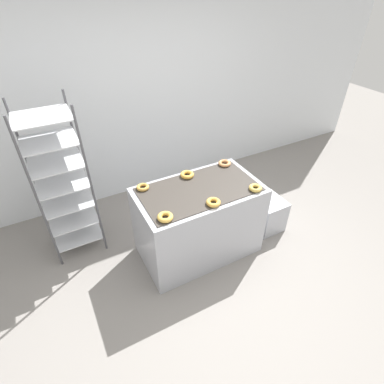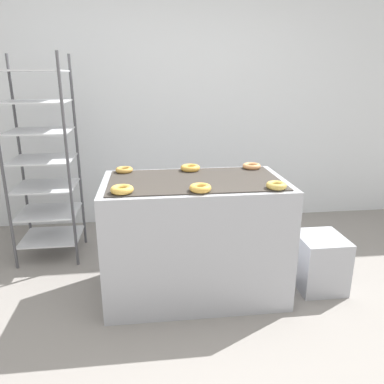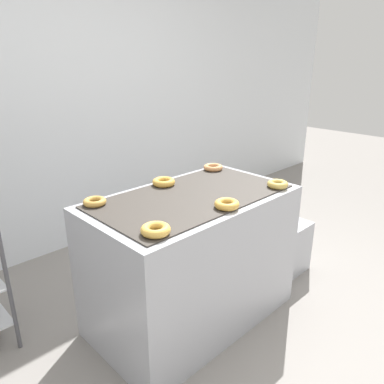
# 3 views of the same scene
# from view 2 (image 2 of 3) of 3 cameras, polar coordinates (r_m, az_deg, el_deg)

# --- Properties ---
(ground_plane) EXTENTS (14.00, 14.00, 0.00)m
(ground_plane) POSITION_cam_2_polar(r_m,az_deg,el_deg) (2.43, 2.36, -22.21)
(ground_plane) COLOR gray
(wall_back) EXTENTS (8.00, 0.05, 2.80)m
(wall_back) POSITION_cam_2_polar(r_m,az_deg,el_deg) (3.99, -2.46, 15.17)
(wall_back) COLOR silver
(wall_back) RESTS_ON ground_plane
(fryer_machine) EXTENTS (1.27, 0.73, 0.86)m
(fryer_machine) POSITION_cam_2_polar(r_m,az_deg,el_deg) (2.72, 0.39, -6.90)
(fryer_machine) COLOR #A8AAB2
(fryer_machine) RESTS_ON ground_plane
(baking_rack_cart) EXTENTS (0.52, 0.48, 1.72)m
(baking_rack_cart) POSITION_cam_2_polar(r_m,az_deg,el_deg) (3.38, -21.78, 4.61)
(baking_rack_cart) COLOR #4C4C51
(baking_rack_cart) RESTS_ON ground_plane
(glaze_bin) EXTENTS (0.34, 0.37, 0.41)m
(glaze_bin) POSITION_cam_2_polar(r_m,az_deg,el_deg) (3.02, 18.79, -10.04)
(glaze_bin) COLOR #A8AAB2
(glaze_bin) RESTS_ON ground_plane
(donut_near_left) EXTENTS (0.14, 0.14, 0.04)m
(donut_near_left) POSITION_cam_2_polar(r_m,az_deg,el_deg) (2.32, -10.62, 0.37)
(donut_near_left) COLOR gold
(donut_near_left) RESTS_ON fryer_machine
(donut_near_center) EXTENTS (0.14, 0.14, 0.04)m
(donut_near_center) POSITION_cam_2_polar(r_m,az_deg,el_deg) (2.31, 1.23, 0.62)
(donut_near_center) COLOR gold
(donut_near_center) RESTS_ON fryer_machine
(donut_near_right) EXTENTS (0.13, 0.13, 0.04)m
(donut_near_right) POSITION_cam_2_polar(r_m,az_deg,el_deg) (2.43, 12.73, 0.99)
(donut_near_right) COLOR gold
(donut_near_right) RESTS_ON fryer_machine
(donut_far_left) EXTENTS (0.13, 0.13, 0.04)m
(donut_far_left) POSITION_cam_2_polar(r_m,az_deg,el_deg) (2.82, -10.29, 3.35)
(donut_far_left) COLOR gold
(donut_far_left) RESTS_ON fryer_machine
(donut_far_center) EXTENTS (0.15, 0.15, 0.04)m
(donut_far_center) POSITION_cam_2_polar(r_m,az_deg,el_deg) (2.82, -0.25, 3.70)
(donut_far_center) COLOR gold
(donut_far_center) RESTS_ON fryer_machine
(donut_far_right) EXTENTS (0.14, 0.14, 0.04)m
(donut_far_right) POSITION_cam_2_polar(r_m,az_deg,el_deg) (2.93, 9.07, 3.93)
(donut_far_right) COLOR tan
(donut_far_right) RESTS_ON fryer_machine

